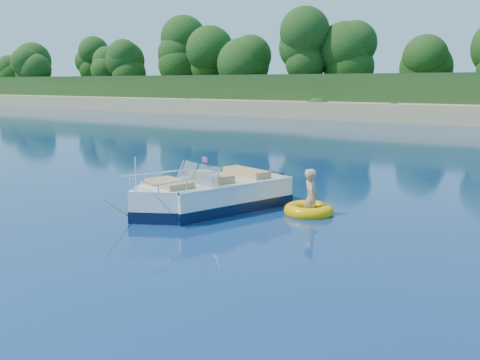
# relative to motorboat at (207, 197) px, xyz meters

# --- Properties ---
(ground) EXTENTS (160.00, 160.00, 0.00)m
(ground) POSITION_rel_motorboat_xyz_m (-0.23, -2.19, -0.34)
(ground) COLOR #091A44
(ground) RESTS_ON ground
(motorboat) EXTENTS (2.81, 5.09, 1.74)m
(motorboat) POSITION_rel_motorboat_xyz_m (0.00, 0.00, 0.00)
(motorboat) COLOR white
(motorboat) RESTS_ON ground
(tow_tube) EXTENTS (1.56, 1.56, 0.33)m
(tow_tube) POSITION_rel_motorboat_xyz_m (2.30, 1.12, -0.25)
(tow_tube) COLOR #F6AB03
(tow_tube) RESTS_ON ground
(boy) EXTENTS (0.77, 0.91, 1.66)m
(boy) POSITION_rel_motorboat_xyz_m (2.33, 1.17, -0.34)
(boy) COLOR tan
(boy) RESTS_ON ground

